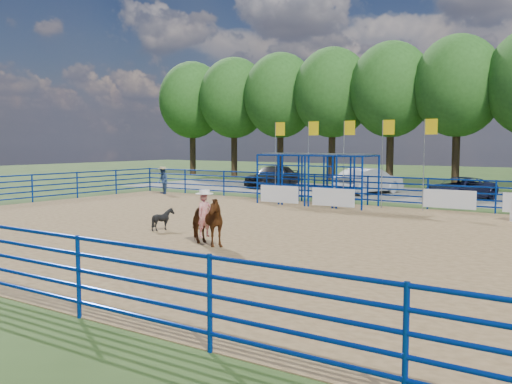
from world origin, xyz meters
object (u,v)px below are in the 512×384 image
(horse_and_rider, at_px, (205,218))
(spectator_cowboy, at_px, (163,180))
(car_a, at_px, (273,176))
(calf, at_px, (163,219))
(car_c, at_px, (460,188))
(car_b, at_px, (369,181))

(horse_and_rider, distance_m, spectator_cowboy, 17.72)
(spectator_cowboy, bearing_deg, car_a, 72.04)
(horse_and_rider, height_order, spectator_cowboy, horse_and_rider)
(calf, bearing_deg, horse_and_rider, -147.46)
(calf, relative_size, spectator_cowboy, 0.49)
(calf, xyz_separation_m, car_c, (5.83, 17.15, 0.21))
(horse_and_rider, bearing_deg, car_b, 98.39)
(spectator_cowboy, bearing_deg, calf, -46.57)
(car_a, bearing_deg, spectator_cowboy, -102.51)
(calf, distance_m, spectator_cowboy, 14.50)
(spectator_cowboy, height_order, car_b, spectator_cowboy)
(horse_and_rider, relative_size, calf, 2.96)
(calf, height_order, car_a, car_a)
(spectator_cowboy, bearing_deg, car_b, 35.14)
(car_a, bearing_deg, car_c, -1.46)
(horse_and_rider, relative_size, car_b, 0.49)
(horse_and_rider, height_order, car_b, horse_and_rider)
(horse_and_rider, bearing_deg, car_c, 81.62)
(car_a, bearing_deg, calf, -63.25)
(car_b, bearing_deg, horse_and_rider, 116.01)
(horse_and_rider, bearing_deg, spectator_cowboy, 137.46)
(calf, height_order, spectator_cowboy, spectator_cowboy)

